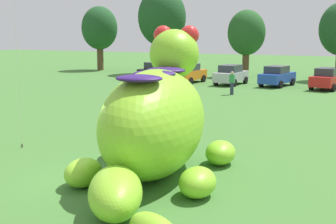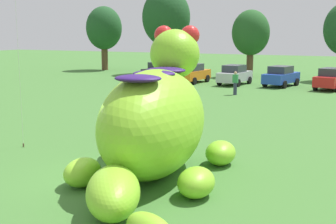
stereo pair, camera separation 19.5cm
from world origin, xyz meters
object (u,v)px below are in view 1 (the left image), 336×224
(giant_inflatable_creature, at_px, (155,121))
(car_orange, at_px, (189,73))
(car_black, at_px, (157,71))
(car_silver, at_px, (231,75))
(car_blue, at_px, (277,76))
(spectator_near_inflatable, at_px, (232,83))
(car_red, at_px, (328,79))

(giant_inflatable_creature, bearing_deg, car_orange, 110.32)
(car_black, xyz_separation_m, car_orange, (3.62, -0.93, 0.00))
(giant_inflatable_creature, bearing_deg, car_silver, 102.14)
(giant_inflatable_creature, height_order, car_blue, giant_inflatable_creature)
(car_orange, xyz_separation_m, car_silver, (3.89, 0.21, 0.00))
(car_black, xyz_separation_m, spectator_near_inflatable, (9.55, -6.95, -0.01))
(giant_inflatable_creature, relative_size, car_orange, 2.10)
(car_black, bearing_deg, car_silver, -5.51)
(car_silver, xyz_separation_m, spectator_near_inflatable, (2.03, -6.22, -0.01))
(car_blue, bearing_deg, car_black, 178.96)
(giant_inflatable_creature, distance_m, car_orange, 27.06)
(car_silver, distance_m, spectator_near_inflatable, 6.55)
(giant_inflatable_creature, relative_size, car_silver, 2.09)
(car_blue, bearing_deg, car_red, -6.69)
(car_silver, height_order, car_blue, same)
(car_black, xyz_separation_m, car_silver, (7.51, -0.73, 0.00))
(car_red, height_order, spectator_near_inflatable, car_red)
(car_black, bearing_deg, spectator_near_inflatable, -36.04)
(car_orange, xyz_separation_m, car_red, (11.90, 0.24, 0.00))
(car_blue, bearing_deg, giant_inflatable_creature, -86.47)
(car_silver, distance_m, car_red, 8.01)
(car_orange, bearing_deg, car_silver, 3.04)
(car_silver, bearing_deg, car_red, 0.25)
(giant_inflatable_creature, height_order, car_red, giant_inflatable_creature)
(car_black, height_order, car_silver, same)
(car_black, height_order, car_red, same)
(giant_inflatable_creature, bearing_deg, car_red, 84.41)
(giant_inflatable_creature, distance_m, car_silver, 26.17)
(giant_inflatable_creature, relative_size, car_blue, 2.04)
(car_orange, relative_size, spectator_near_inflatable, 2.48)
(car_black, height_order, car_orange, same)
(car_silver, bearing_deg, car_blue, 7.58)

